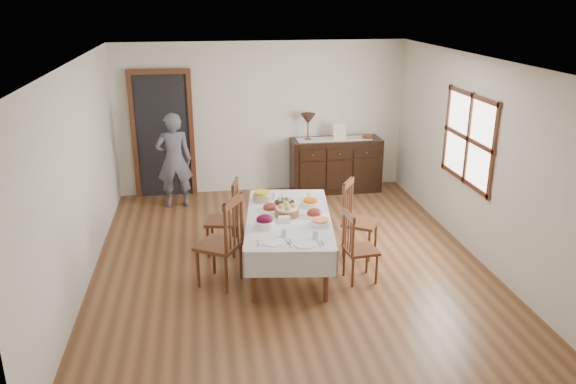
{
  "coord_description": "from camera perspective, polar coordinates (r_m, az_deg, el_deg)",
  "views": [
    {
      "loc": [
        -1.04,
        -6.55,
        3.33
      ],
      "look_at": [
        0.0,
        0.1,
        0.95
      ],
      "focal_mm": 35.0,
      "sensor_mm": 36.0,
      "label": 1
    }
  ],
  "objects": [
    {
      "name": "ham_platter_a",
      "position": [
        7.22,
        -1.8,
        -1.64
      ],
      "size": [
        0.31,
        0.31,
        0.11
      ],
      "color": "white",
      "rests_on": "dining_table"
    },
    {
      "name": "bread_basket",
      "position": [
        7.02,
        -0.11,
        -1.93
      ],
      "size": [
        0.3,
        0.3,
        0.17
      ],
      "color": "brown",
      "rests_on": "dining_table"
    },
    {
      "name": "deco_bowl",
      "position": [
        9.95,
        8.12,
        5.58
      ],
      "size": [
        0.2,
        0.2,
        0.06
      ],
      "color": "#552C18",
      "rests_on": "sideboard"
    },
    {
      "name": "beet_bowl",
      "position": [
        6.68,
        -2.39,
        -3.06
      ],
      "size": [
        0.24,
        0.24,
        0.16
      ],
      "color": "white",
      "rests_on": "dining_table"
    },
    {
      "name": "butter_dish",
      "position": [
        6.84,
        -0.39,
        -2.81
      ],
      "size": [
        0.15,
        0.11,
        0.07
      ],
      "color": "white",
      "rests_on": "dining_table"
    },
    {
      "name": "chair_left_far",
      "position": [
        7.57,
        -6.35,
        -2.51
      ],
      "size": [
        0.5,
        0.5,
        1.01
      ],
      "rotation": [
        0.0,
        0.0,
        -1.77
      ],
      "color": "#552C18",
      "rests_on": "ground"
    },
    {
      "name": "chair_right_near",
      "position": [
        6.85,
        7.05,
        -5.48
      ],
      "size": [
        0.41,
        0.41,
        0.9
      ],
      "rotation": [
        0.0,
        0.0,
        1.67
      ],
      "color": "#552C18",
      "rests_on": "ground"
    },
    {
      "name": "pineapple_bowl",
      "position": [
        7.54,
        -2.68,
        -0.46
      ],
      "size": [
        0.24,
        0.24,
        0.13
      ],
      "color": "tan",
      "rests_on": "dining_table"
    },
    {
      "name": "runner",
      "position": [
        9.83,
        4.69,
        5.4
      ],
      "size": [
        1.3,
        0.35,
        0.01
      ],
      "color": "white",
      "rests_on": "sideboard"
    },
    {
      "name": "person",
      "position": [
        9.27,
        -11.52,
        3.47
      ],
      "size": [
        0.55,
        0.39,
        1.68
      ],
      "primitive_type": "imported",
      "rotation": [
        0.0,
        0.0,
        3.24
      ],
      "color": "#565560",
      "rests_on": "ground"
    },
    {
      "name": "egg_basket",
      "position": [
        7.4,
        -0.37,
        -1.05
      ],
      "size": [
        0.26,
        0.26,
        0.1
      ],
      "color": "black",
      "rests_on": "dining_table"
    },
    {
      "name": "setting_left",
      "position": [
        6.35,
        -1.2,
        -4.77
      ],
      "size": [
        0.44,
        0.31,
        0.1
      ],
      "color": "white",
      "rests_on": "dining_table"
    },
    {
      "name": "room_shell",
      "position": [
        7.23,
        -1.54,
        5.95
      ],
      "size": [
        5.02,
        6.02,
        2.65
      ],
      "color": "silver",
      "rests_on": "ground"
    },
    {
      "name": "glass_far_a",
      "position": [
        7.61,
        -1.44,
        -0.33
      ],
      "size": [
        0.06,
        0.06,
        0.1
      ],
      "color": "silver",
      "rests_on": "dining_table"
    },
    {
      "name": "chair_right_far",
      "position": [
        7.53,
        7.02,
        -2.62
      ],
      "size": [
        0.59,
        0.59,
        1.02
      ],
      "rotation": [
        0.0,
        0.0,
        1.01
      ],
      "color": "#552C18",
      "rests_on": "ground"
    },
    {
      "name": "glass_far_b",
      "position": [
        7.62,
        2.18,
        -0.33
      ],
      "size": [
        0.07,
        0.07,
        0.09
      ],
      "color": "silver",
      "rests_on": "dining_table"
    },
    {
      "name": "casserole_dish",
      "position": [
        6.76,
        3.31,
        -3.1
      ],
      "size": [
        0.24,
        0.24,
        0.08
      ],
      "color": "white",
      "rests_on": "dining_table"
    },
    {
      "name": "table_lamp",
      "position": [
        9.68,
        2.05,
        7.36
      ],
      "size": [
        0.26,
        0.26,
        0.46
      ],
      "color": "brown",
      "rests_on": "sideboard"
    },
    {
      "name": "chair_left_near",
      "position": [
        6.71,
        -6.61,
        -4.95
      ],
      "size": [
        0.64,
        0.64,
        1.13
      ],
      "rotation": [
        0.0,
        0.0,
        -2.12
      ],
      "color": "#552C18",
      "rests_on": "ground"
    },
    {
      "name": "picture_frame",
      "position": [
        9.74,
        5.27,
        6.06
      ],
      "size": [
        0.22,
        0.08,
        0.28
      ],
      "color": "beige",
      "rests_on": "sideboard"
    },
    {
      "name": "setting_right",
      "position": [
        6.3,
        2.04,
        -4.98
      ],
      "size": [
        0.44,
        0.31,
        0.1
      ],
      "color": "white",
      "rests_on": "dining_table"
    },
    {
      "name": "ground",
      "position": [
        7.42,
        0.12,
        -7.19
      ],
      "size": [
        6.0,
        6.0,
        0.0
      ],
      "primitive_type": "plane",
      "color": "brown"
    },
    {
      "name": "ham_platter_b",
      "position": [
        7.04,
        2.7,
        -2.19
      ],
      "size": [
        0.27,
        0.27,
        0.11
      ],
      "color": "white",
      "rests_on": "dining_table"
    },
    {
      "name": "dining_table",
      "position": [
        7.06,
        0.06,
        -3.15
      ],
      "size": [
        1.31,
        2.17,
        0.7
      ],
      "rotation": [
        0.0,
        0.0,
        -0.14
      ],
      "color": "silver",
      "rests_on": "ground"
    },
    {
      "name": "sideboard",
      "position": [
        9.97,
        4.86,
        2.75
      ],
      "size": [
        1.57,
        0.57,
        0.94
      ],
      "color": "black",
      "rests_on": "ground"
    },
    {
      "name": "carrot_bowl",
      "position": [
        7.35,
        2.26,
        -1.13
      ],
      "size": [
        0.24,
        0.24,
        0.09
      ],
      "color": "white",
      "rests_on": "dining_table"
    }
  ]
}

